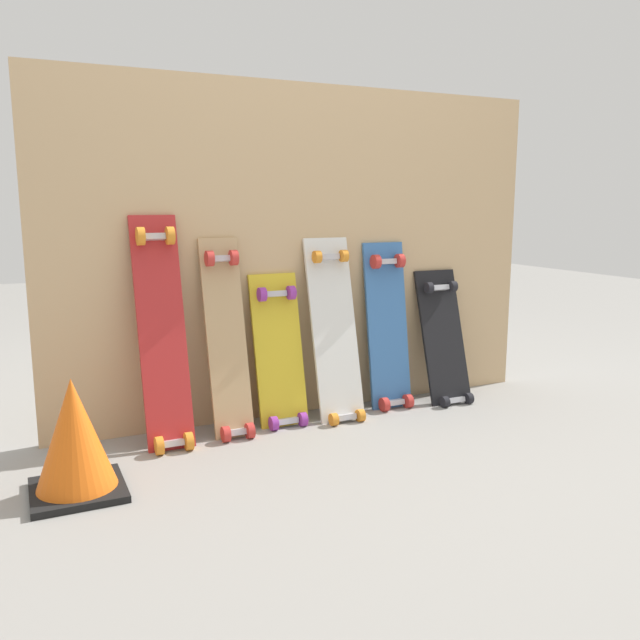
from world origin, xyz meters
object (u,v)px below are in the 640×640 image
Objects in this scene: skateboard_yellow at (280,357)px; skateboard_blue at (388,332)px; skateboard_white at (335,337)px; traffic_cone at (74,438)px; skateboard_natural at (227,345)px; skateboard_black at (444,344)px; skateboard_red at (163,340)px.

skateboard_blue is at bearing 1.65° from skateboard_yellow.
skateboard_white is 1.04× the size of skateboard_blue.
skateboard_yellow is 0.96m from traffic_cone.
skateboard_yellow is 1.82× the size of traffic_cone.
skateboard_yellow reaches higher than traffic_cone.
skateboard_natural is 0.25m from skateboard_yellow.
skateboard_blue is 1.19× the size of skateboard_black.
skateboard_white is at bearing 17.95° from traffic_cone.
skateboard_white reaches higher than skateboard_black.
skateboard_white is 1.20m from traffic_cone.
skateboard_black is 1.78× the size of traffic_cone.
skateboard_red is 1.16× the size of skateboard_blue.
skateboard_yellow is 0.56m from skateboard_blue.
skateboard_natural is at bearing -174.22° from skateboard_yellow.
skateboard_red is 0.56m from traffic_cone.
skateboard_white is at bearing -0.12° from skateboard_natural.
skateboard_red is 0.27m from skateboard_natural.
skateboard_natural is 2.22× the size of traffic_cone.
skateboard_white is at bearing -172.11° from skateboard_blue.
skateboard_red is 0.76m from skateboard_white.
skateboard_white is 1.24× the size of skateboard_black.
traffic_cone is at bearing -162.05° from skateboard_white.
skateboard_yellow is at bearing 5.78° from skateboard_natural.
skateboard_natural is at bearing 30.03° from traffic_cone.
skateboard_blue reaches higher than traffic_cone.
skateboard_blue is (1.06, 0.05, -0.07)m from skateboard_red.
skateboard_white is (0.76, 0.01, -0.06)m from skateboard_red.
skateboard_red is at bearing -175.89° from skateboard_yellow.
skateboard_blue reaches higher than skateboard_black.
skateboard_natural reaches higher than traffic_cone.
skateboard_black is (1.35, 0.01, -0.14)m from skateboard_red.
skateboard_black is at bearing 0.03° from skateboard_natural.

